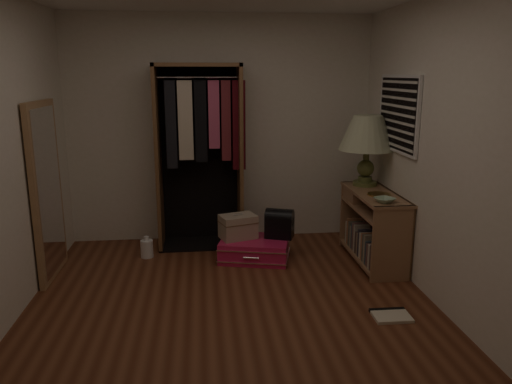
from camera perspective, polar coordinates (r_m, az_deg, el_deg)
ground at (r=4.29m, az=-2.68°, el=-13.57°), size 4.00×4.00×0.00m
room_walls at (r=3.89m, az=-1.85°, el=6.86°), size 3.52×4.02×2.60m
console_bookshelf at (r=5.39m, az=13.09°, el=-3.64°), size 0.42×1.12×0.75m
open_wardrobe at (r=5.63m, az=-6.30°, el=5.94°), size 0.99×0.50×2.05m
floor_mirror at (r=5.15m, az=-22.79°, el=0.10°), size 0.06×0.80×1.70m
pink_suitcase at (r=5.36m, az=-0.17°, el=-6.55°), size 0.83×0.69×0.22m
train_case at (r=5.34m, az=-2.07°, el=-3.95°), size 0.44×0.36×0.27m
black_bag at (r=5.35m, az=2.70°, el=-3.53°), size 0.34×0.28×0.32m
table_lamp at (r=5.49m, az=12.60°, el=6.43°), size 0.75×0.75×0.76m
brass_tray at (r=5.17m, az=13.87°, el=-0.26°), size 0.27×0.27×0.01m
ceramic_bowl at (r=4.88m, az=14.49°, el=-0.90°), size 0.25×0.25×0.05m
white_jug at (r=5.55m, az=-12.37°, el=-6.31°), size 0.16×0.16×0.23m
floor_book at (r=4.36m, az=15.12°, el=-13.40°), size 0.30×0.24×0.03m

